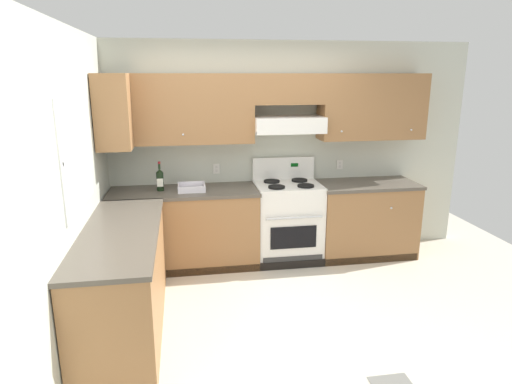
{
  "coord_description": "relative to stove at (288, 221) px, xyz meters",
  "views": [
    {
      "loc": [
        -0.69,
        -3.65,
        2.17
      ],
      "look_at": [
        0.02,
        0.7,
        1.0
      ],
      "focal_mm": 31.21,
      "sensor_mm": 36.0,
      "label": 1
    }
  ],
  "objects": [
    {
      "name": "wall_back",
      "position": [
        -0.09,
        0.27,
        1.0
      ],
      "size": [
        4.68,
        0.57,
        2.55
      ],
      "color": "beige",
      "rests_on": "ground_plane"
    },
    {
      "name": "counter_left_run",
      "position": [
        -1.74,
        -1.26,
        -0.03
      ],
      "size": [
        0.63,
        1.91,
        0.91
      ],
      "color": "olive",
      "rests_on": "ground_plane"
    },
    {
      "name": "ground_plane",
      "position": [
        -0.5,
        -1.25,
        -0.48
      ],
      "size": [
        7.04,
        7.04,
        0.0
      ],
      "primitive_type": "plane",
      "color": "beige"
    },
    {
      "name": "bowl",
      "position": [
        -1.12,
        -0.03,
        0.46
      ],
      "size": [
        0.3,
        0.27,
        0.07
      ],
      "color": "silver",
      "rests_on": "counter_back_run"
    },
    {
      "name": "counter_back_run",
      "position": [
        -0.3,
        -0.01,
        -0.03
      ],
      "size": [
        3.6,
        0.65,
        0.91
      ],
      "color": "olive",
      "rests_on": "ground_plane"
    },
    {
      "name": "wine_bottle",
      "position": [
        -1.46,
        0.02,
        0.56
      ],
      "size": [
        0.08,
        0.08,
        0.33
      ],
      "color": "black",
      "rests_on": "counter_back_run"
    },
    {
      "name": "wall_left",
      "position": [
        -2.09,
        -1.03,
        0.87
      ],
      "size": [
        0.47,
        4.0,
        2.55
      ],
      "color": "beige",
      "rests_on": "ground_plane"
    },
    {
      "name": "stove",
      "position": [
        0.0,
        0.0,
        0.0
      ],
      "size": [
        0.76,
        0.62,
        1.2
      ],
      "color": "white",
      "rests_on": "ground_plane"
    }
  ]
}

